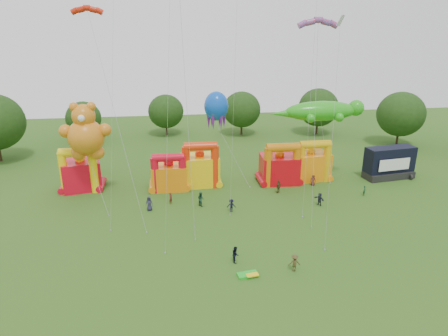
{
  "coord_description": "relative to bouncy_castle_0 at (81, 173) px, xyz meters",
  "views": [
    {
      "loc": [
        -7.48,
        -29.07,
        22.73
      ],
      "look_at": [
        -1.06,
        18.0,
        5.96
      ],
      "focal_mm": 32.0,
      "sensor_mm": 36.0,
      "label": 1
    }
  ],
  "objects": [
    {
      "name": "spectator_5",
      "position": [
        32.79,
        -10.17,
        -1.68
      ],
      "size": [
        1.3,
        1.68,
        1.78
      ],
      "primitive_type": "imported",
      "rotation": [
        0.0,
        0.0,
        5.25
      ],
      "color": "#212438",
      "rests_on": "ground"
    },
    {
      "name": "folded_kite_bundle",
      "position": [
        20.17,
        -24.88,
        -2.43
      ],
      "size": [
        2.13,
        1.33,
        0.31
      ],
      "color": "green",
      "rests_on": "ground"
    },
    {
      "name": "parafoil_kites",
      "position": [
        9.7,
        -9.92,
        9.99
      ],
      "size": [
        30.89,
        14.27,
        27.66
      ],
      "color": "red",
      "rests_on": "ground"
    },
    {
      "name": "teddy_bear_kite",
      "position": [
        2.54,
        -4.03,
        3.68
      ],
      "size": [
        6.96,
        9.91,
        13.47
      ],
      "color": "orange",
      "rests_on": "ground"
    },
    {
      "name": "octopus_kite",
      "position": [
        22.01,
        0.65,
        3.42
      ],
      "size": [
        6.33,
        7.25,
        13.76
      ],
      "color": "blue",
      "rests_on": "ground"
    },
    {
      "name": "spectator_7",
      "position": [
        40.31,
        -7.92,
        -1.8
      ],
      "size": [
        0.61,
        0.66,
        1.52
      ],
      "primitive_type": "imported",
      "rotation": [
        0.0,
        0.0,
        0.98
      ],
      "color": "#1C4727",
      "rests_on": "ground"
    },
    {
      "name": "bouncy_castle_3",
      "position": [
        29.63,
        -1.23,
        -0.04
      ],
      "size": [
        5.77,
        4.7,
        6.69
      ],
      "color": "red",
      "rests_on": "ground"
    },
    {
      "name": "bouncy_castle_0",
      "position": [
        0.0,
        0.0,
        0.0
      ],
      "size": [
        6.1,
        5.29,
        6.78
      ],
      "color": "red",
      "rests_on": "ground"
    },
    {
      "name": "spectator_0",
      "position": [
        10.11,
        -8.69,
        -1.59
      ],
      "size": [
        1.05,
        0.78,
        1.96
      ],
      "primitive_type": "imported",
      "rotation": [
        0.0,
        0.0,
        -0.18
      ],
      "color": "#27253F",
      "rests_on": "ground"
    },
    {
      "name": "bouncy_castle_1",
      "position": [
        12.79,
        -1.51,
        -0.34
      ],
      "size": [
        5.09,
        4.09,
        5.84
      ],
      "color": "orange",
      "rests_on": "ground"
    },
    {
      "name": "tree_ring",
      "position": [
        19.66,
        -27.51,
        3.69
      ],
      "size": [
        125.47,
        127.59,
        12.07
      ],
      "color": "#352314",
      "rests_on": "ground"
    },
    {
      "name": "spectator_2",
      "position": [
        16.91,
        -8.13,
        -1.59
      ],
      "size": [
        1.15,
        1.21,
        1.96
      ],
      "primitive_type": "imported",
      "rotation": [
        0.0,
        0.0,
        2.18
      ],
      "color": "#183D29",
      "rests_on": "ground"
    },
    {
      "name": "stage_trailer",
      "position": [
        47.43,
        -1.5,
        -0.12
      ],
      "size": [
        8.2,
        4.0,
        5.09
      ],
      "color": "black",
      "rests_on": "ground"
    },
    {
      "name": "spectator_1",
      "position": [
        12.92,
        -6.96,
        -1.75
      ],
      "size": [
        0.66,
        0.71,
        1.63
      ],
      "primitive_type": "imported",
      "rotation": [
        0.0,
        0.0,
        0.97
      ],
      "color": "#5A2519",
      "rests_on": "ground"
    },
    {
      "name": "spectator_3",
      "position": [
        20.7,
        -10.54,
        -1.69
      ],
      "size": [
        1.21,
        0.79,
        1.75
      ],
      "primitive_type": "imported",
      "rotation": [
        0.0,
        0.0,
        3.01
      ],
      "color": "black",
      "rests_on": "ground"
    },
    {
      "name": "spectator_9",
      "position": [
        24.81,
        -24.64,
        -1.67
      ],
      "size": [
        1.24,
        0.81,
        1.8
      ],
      "primitive_type": "imported",
      "rotation": [
        0.0,
        0.0,
        3.02
      ],
      "color": "#46391C",
      "rests_on": "ground"
    },
    {
      "name": "ground",
      "position": [
        20.86,
        -28.14,
        -2.57
      ],
      "size": [
        160.0,
        160.0,
        0.0
      ],
      "primitive_type": "plane",
      "color": "#2B5718",
      "rests_on": "ground"
    },
    {
      "name": "spectator_6",
      "position": [
        34.4,
        -3.14,
        -1.72
      ],
      "size": [
        0.93,
        0.71,
        1.69
      ],
      "primitive_type": "imported",
      "rotation": [
        0.0,
        0.0,
        6.06
      ],
      "color": "#511717",
      "rests_on": "ground"
    },
    {
      "name": "spectator_4",
      "position": [
        28.44,
        -5.22,
        -1.6
      ],
      "size": [
        1.17,
        1.08,
        1.93
      ],
      "primitive_type": "imported",
      "rotation": [
        0.0,
        0.0,
        3.83
      ],
      "color": "#45411B",
      "rests_on": "ground"
    },
    {
      "name": "spectator_8",
      "position": [
        19.33,
        -22.25,
        -1.7
      ],
      "size": [
        0.71,
        0.88,
        1.73
      ],
      "primitive_type": "imported",
      "rotation": [
        0.0,
        0.0,
        1.51
      ],
      "color": "black",
      "rests_on": "ground"
    },
    {
      "name": "diamond_kites",
      "position": [
        20.35,
        -12.48,
        12.96
      ],
      "size": [
        26.22,
        16.5,
        39.93
      ],
      "color": "red",
      "rests_on": "ground"
    },
    {
      "name": "bouncy_castle_2",
      "position": [
        17.47,
        -0.54,
        0.13
      ],
      "size": [
        5.69,
        4.69,
        7.12
      ],
      "color": "yellow",
      "rests_on": "ground"
    },
    {
      "name": "gecko_kite",
      "position": [
        35.86,
        -1.04,
        7.1
      ],
      "size": [
        14.51,
        4.8,
        12.59
      ],
      "color": "#26A016",
      "rests_on": "ground"
    },
    {
      "name": "bouncy_castle_4",
      "position": [
        34.88,
        -0.36,
        -0.04
      ],
      "size": [
        5.99,
        5.09,
        6.66
      ],
      "color": "orange",
      "rests_on": "ground"
    }
  ]
}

